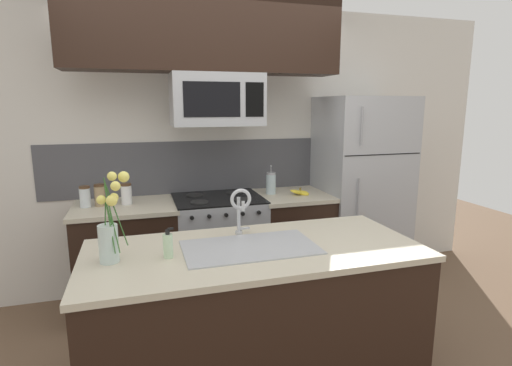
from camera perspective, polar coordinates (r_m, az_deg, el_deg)
name	(u,v)px	position (r m, az deg, el deg)	size (l,w,h in m)	color
ground_plane	(246,353)	(3.05, -1.49, -23.09)	(10.00, 10.00, 0.00)	brown
rear_partition	(240,149)	(3.86, -2.28, 4.92)	(5.20, 0.10, 2.60)	silver
splash_band	(211,166)	(3.76, -6.48, 2.40)	(2.98, 0.01, 0.48)	#4C4C51
back_counter_left	(128,257)	(3.57, -17.81, -10.10)	(0.82, 0.65, 0.91)	black
back_counter_right	(292,241)	(3.81, 5.10, -8.21)	(0.66, 0.65, 0.91)	black
stove_range	(219,248)	(3.62, -5.31, -9.17)	(0.76, 0.64, 0.93)	#A8AAAF
microwave	(217,100)	(3.38, -5.64, 11.74)	(0.74, 0.40, 0.42)	#A8AAAF
upper_cabinet_band	(206,34)	(3.38, -7.13, 20.41)	(2.19, 0.34, 0.60)	black
refrigerator	(359,190)	(4.02, 14.52, -1.02)	(0.78, 0.74, 1.79)	#A8AAAF
storage_jar_tall	(85,197)	(3.46, -23.24, -1.82)	(0.08, 0.08, 0.17)	silver
storage_jar_medium	(100,195)	(3.46, -21.41, -1.62)	(0.08, 0.08, 0.18)	#997F5B
storage_jar_short	(126,194)	(3.44, -18.02, -1.50)	(0.09, 0.09, 0.17)	silver
banana_bunch	(300,192)	(3.65, 6.36, -1.35)	(0.19, 0.12, 0.08)	yellow
french_press	(271,183)	(3.66, 2.14, -0.02)	(0.09, 0.09, 0.27)	silver
island_counter	(255,320)	(2.52, -0.14, -18.92)	(1.91, 0.85, 0.91)	black
kitchen_sink	(250,259)	(2.34, -0.85, -10.82)	(0.76, 0.44, 0.16)	#ADAFB5
sink_faucet	(240,205)	(2.46, -2.24, -3.21)	(0.14, 0.14, 0.31)	#B7BABF
dish_soap_bottle	(168,245)	(2.20, -12.45, -8.69)	(0.06, 0.05, 0.16)	beige
flower_vase	(110,233)	(2.20, -20.13, -6.66)	(0.17, 0.16, 0.47)	silver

